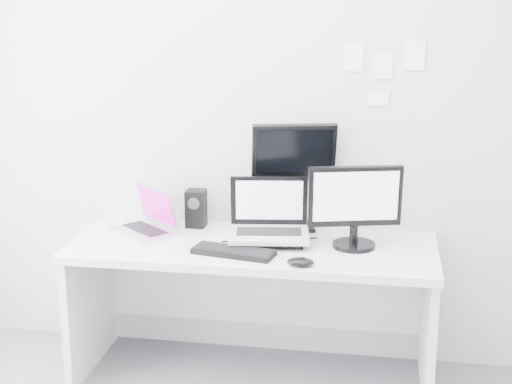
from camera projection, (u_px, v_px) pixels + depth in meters
The scene contains 13 objects.
back_wall at pixel (264, 109), 3.94m from camera, with size 3.60×3.60×0.00m, color #B7B9BC.
desk at pixel (253, 312), 3.85m from camera, with size 1.80×0.70×0.73m, color silver.
macbook at pixel (142, 210), 3.89m from camera, with size 0.33×0.25×0.25m, color silver.
speaker at pixel (196, 208), 4.02m from camera, with size 0.10×0.10×0.20m, color black.
dell_laptop at pixel (269, 212), 3.73m from camera, with size 0.39×0.30×0.33m, color silver.
rear_monitor at pixel (293, 175), 3.92m from camera, with size 0.43×0.15×0.58m, color black.
samsung_monitor at pixel (355, 206), 3.66m from camera, with size 0.46×0.21×0.42m, color black.
keyboard at pixel (234, 252), 3.60m from camera, with size 0.39×0.14×0.03m, color black.
mouse at pixel (301, 262), 3.44m from camera, with size 0.12×0.08×0.04m, color black.
wall_note_0 at pixel (353, 57), 3.79m from camera, with size 0.10×0.00×0.14m, color white.
wall_note_1 at pixel (383, 66), 3.78m from camera, with size 0.09×0.00×0.13m, color white.
wall_note_2 at pixel (415, 56), 3.74m from camera, with size 0.10×0.00×0.14m, color white.
wall_note_3 at pixel (378, 98), 3.82m from camera, with size 0.11×0.00×0.08m, color white.
Camera 1 is at (0.62, -2.27, 1.92)m, focal length 53.46 mm.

